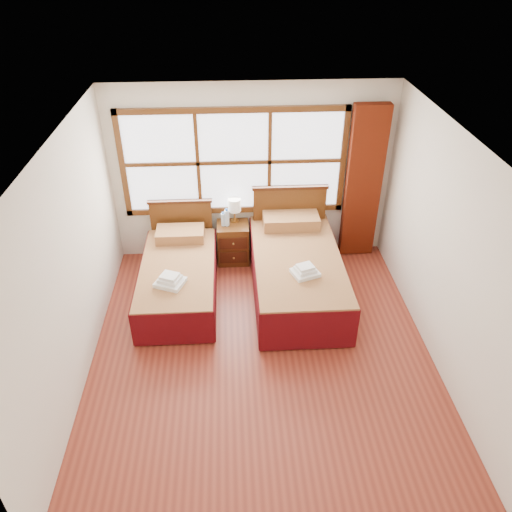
{
  "coord_description": "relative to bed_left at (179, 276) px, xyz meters",
  "views": [
    {
      "loc": [
        -0.32,
        -4.33,
        4.26
      ],
      "look_at": [
        -0.03,
        0.7,
        0.92
      ],
      "focal_mm": 35.0,
      "sensor_mm": 36.0,
      "label": 1
    }
  ],
  "objects": [
    {
      "name": "window",
      "position": [
        0.8,
        1.01,
        1.21
      ],
      "size": [
        3.16,
        0.06,
        1.56
      ],
      "color": "white",
      "rests_on": "wall_back"
    },
    {
      "name": "towels_right",
      "position": [
        1.63,
        -0.49,
        0.37
      ],
      "size": [
        0.39,
        0.36,
        0.13
      ],
      "rotation": [
        0.0,
        0.0,
        0.35
      ],
      "color": "white",
      "rests_on": "bed_right"
    },
    {
      "name": "bottle_near",
      "position": [
        0.62,
        0.79,
        0.42
      ],
      "size": [
        0.06,
        0.06,
        0.22
      ],
      "color": "silver",
      "rests_on": "nightstand"
    },
    {
      "name": "ceiling",
      "position": [
        1.05,
        -1.2,
        2.31
      ],
      "size": [
        4.5,
        4.5,
        0.0
      ],
      "primitive_type": "plane",
      "rotation": [
        3.14,
        0.0,
        0.0
      ],
      "color": "white",
      "rests_on": "wall_back"
    },
    {
      "name": "bed_right",
      "position": [
        1.6,
        -0.0,
        0.05
      ],
      "size": [
        1.17,
        2.27,
        1.14
      ],
      "color": "#3C1A0C",
      "rests_on": "floor"
    },
    {
      "name": "bottle_far",
      "position": [
        0.67,
        0.79,
        0.44
      ],
      "size": [
        0.07,
        0.07,
        0.27
      ],
      "color": "silver",
      "rests_on": "nightstand"
    },
    {
      "name": "wall_back",
      "position": [
        1.05,
        1.05,
        1.01
      ],
      "size": [
        4.0,
        0.0,
        4.0
      ],
      "primitive_type": "plane",
      "rotation": [
        1.57,
        0.0,
        0.0
      ],
      "color": "silver",
      "rests_on": "floor"
    },
    {
      "name": "lamp",
      "position": [
        0.79,
        0.91,
        0.58
      ],
      "size": [
        0.19,
        0.19,
        0.36
      ],
      "color": "gold",
      "rests_on": "nightstand"
    },
    {
      "name": "nightstand",
      "position": [
        0.75,
        0.8,
        0.01
      ],
      "size": [
        0.46,
        0.45,
        0.61
      ],
      "color": "#562F12",
      "rests_on": "floor"
    },
    {
      "name": "bed_left",
      "position": [
        0.0,
        0.0,
        0.0
      ],
      "size": [
        1.0,
        2.02,
        0.96
      ],
      "color": "#3C1A0C",
      "rests_on": "floor"
    },
    {
      "name": "towels_left",
      "position": [
        -0.05,
        -0.46,
        0.28
      ],
      "size": [
        0.42,
        0.4,
        0.14
      ],
      "rotation": [
        0.0,
        0.0,
        -0.4
      ],
      "color": "white",
      "rests_on": "bed_left"
    },
    {
      "name": "wall_left",
      "position": [
        -0.95,
        -1.2,
        1.01
      ],
      "size": [
        0.0,
        4.5,
        4.5
      ],
      "primitive_type": "plane",
      "rotation": [
        1.57,
        0.0,
        1.57
      ],
      "color": "silver",
      "rests_on": "floor"
    },
    {
      "name": "wall_right",
      "position": [
        3.05,
        -1.2,
        1.01
      ],
      "size": [
        0.0,
        4.5,
        4.5
      ],
      "primitive_type": "plane",
      "rotation": [
        1.57,
        0.0,
        -1.57
      ],
      "color": "silver",
      "rests_on": "floor"
    },
    {
      "name": "floor",
      "position": [
        1.05,
        -1.2,
        -0.29
      ],
      "size": [
        4.5,
        4.5,
        0.0
      ],
      "primitive_type": "plane",
      "color": "maroon",
      "rests_on": "ground"
    },
    {
      "name": "curtain",
      "position": [
        2.65,
        0.91,
        0.88
      ],
      "size": [
        0.5,
        0.16,
        2.3
      ],
      "primitive_type": "cube",
      "color": "#5E1A09",
      "rests_on": "wall_back"
    }
  ]
}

